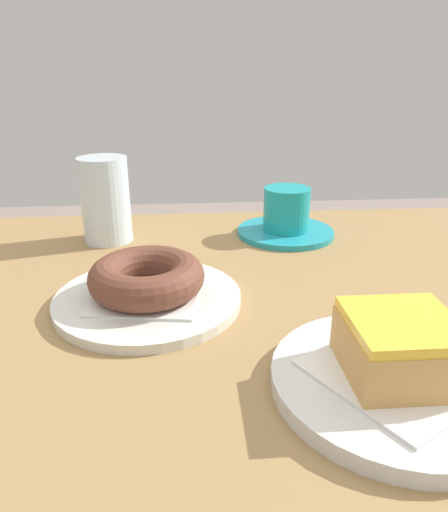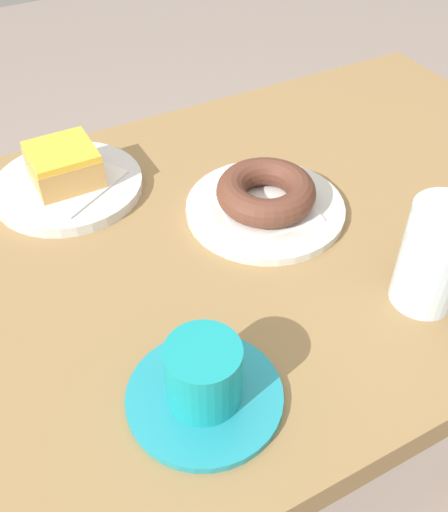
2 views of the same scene
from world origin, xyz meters
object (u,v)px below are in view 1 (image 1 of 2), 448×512
object	(u,v)px
plate_glazed_square	(394,382)
coffee_cup	(286,217)
donut_chocolate_ring	(147,277)
water_glass	(105,200)
donut_glazed_square	(400,346)
plate_chocolate_ring	(148,299)

from	to	relation	value
plate_glazed_square	coffee_cup	world-z (taller)	coffee_cup
donut_chocolate_ring	water_glass	xyz separation A→B (m)	(-0.07, 0.21, 0.03)
donut_glazed_square	coffee_cup	distance (m)	0.38
coffee_cup	plate_glazed_square	bearing A→B (deg)	-88.11
plate_chocolate_ring	water_glass	world-z (taller)	water_glass
plate_chocolate_ring	plate_glazed_square	xyz separation A→B (m)	(0.21, -0.17, 0.00)
donut_chocolate_ring	coffee_cup	bearing A→B (deg)	47.46
water_glass	coffee_cup	distance (m)	0.27
plate_chocolate_ring	water_glass	distance (m)	0.23
donut_glazed_square	coffee_cup	xyz separation A→B (m)	(-0.01, 0.38, -0.01)
plate_chocolate_ring	coffee_cup	distance (m)	0.29
plate_chocolate_ring	donut_chocolate_ring	size ratio (longest dim) A/B	1.63
donut_glazed_square	plate_glazed_square	bearing A→B (deg)	0.00
coffee_cup	donut_chocolate_ring	bearing A→B (deg)	-132.54
plate_glazed_square	water_glass	size ratio (longest dim) A/B	1.59
donut_chocolate_ring	coffee_cup	distance (m)	0.29
plate_glazed_square	donut_glazed_square	xyz separation A→B (m)	(-0.00, 0.00, 0.03)
donut_glazed_square	water_glass	bearing A→B (deg)	126.95
donut_chocolate_ring	plate_glazed_square	distance (m)	0.27
plate_glazed_square	coffee_cup	xyz separation A→B (m)	(-0.01, 0.38, 0.02)
plate_chocolate_ring	donut_chocolate_ring	bearing A→B (deg)	0.00
donut_chocolate_ring	water_glass	bearing A→B (deg)	109.36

